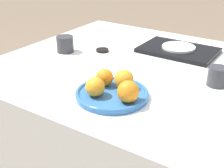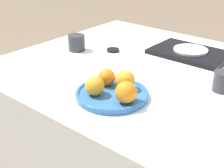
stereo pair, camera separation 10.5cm
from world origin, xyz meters
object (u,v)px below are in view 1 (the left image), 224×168
orange_2 (105,77)px  orange_3 (95,87)px  soy_dish (102,50)px  orange_0 (128,92)px  orange_1 (124,79)px  side_plate (179,47)px  serving_tray (178,50)px  cup_0 (217,76)px  cup_1 (65,44)px  fruit_platter (112,94)px

orange_2 → orange_3: orange_3 is taller
soy_dish → orange_0: bearing=-45.9°
orange_1 → side_plate: bearing=90.0°
orange_1 → serving_tray: (-0.00, 0.50, -0.04)m
cup_0 → soy_dish: size_ratio=1.20×
orange_1 → soy_dish: bearing=135.1°
cup_1 → soy_dish: bearing=34.8°
orange_2 → orange_3: bearing=-77.0°
serving_tray → soy_dish: (-0.31, -0.19, -0.00)m
fruit_platter → orange_0: bearing=-15.6°
orange_1 → orange_3: (-0.05, -0.10, -0.00)m
orange_0 → cup_0: (0.20, 0.31, -0.02)m
cup_0 → cup_1: size_ratio=0.91×
orange_0 → cup_1: bearing=151.3°
fruit_platter → serving_tray: 0.55m
soy_dish → side_plate: bearing=31.8°
orange_1 → orange_3: bearing=-116.7°
orange_3 → cup_1: bearing=142.6°
cup_0 → soy_dish: cup_0 is taller
side_plate → fruit_platter: bearing=-91.4°
orange_0 → orange_1: size_ratio=1.05×
orange_0 → side_plate: (-0.06, 0.57, -0.03)m
orange_1 → cup_1: 0.50m
fruit_platter → cup_0: 0.40m
serving_tray → cup_0: 0.37m
orange_0 → orange_2: bearing=156.4°
orange_1 → serving_tray: 0.50m
fruit_platter → cup_1: 0.51m
orange_3 → cup_0: 0.46m
orange_0 → soy_dish: orange_0 is taller
fruit_platter → soy_dish: bearing=129.1°
serving_tray → cup_0: size_ratio=4.77×
orange_2 → cup_0: 0.41m
orange_2 → side_plate: size_ratio=0.40×
serving_tray → soy_dish: size_ratio=5.74×
orange_2 → orange_3: 0.09m
side_plate → orange_0: bearing=-83.8°
orange_3 → serving_tray: bearing=85.2°
fruit_platter → soy_dish: size_ratio=4.18×
orange_2 → soy_dish: 0.40m
fruit_platter → soy_dish: (-0.29, 0.36, -0.01)m
orange_1 → serving_tray: size_ratio=0.20×
orange_0 → cup_0: size_ratio=0.98×
orange_3 → soy_dish: bearing=122.2°
orange_2 → side_plate: 0.52m
orange_1 → cup_0: size_ratio=0.94×
orange_0 → cup_0: 0.37m
orange_0 → orange_2: 0.14m
cup_1 → soy_dish: size_ratio=1.32×
orange_0 → side_plate: 0.58m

